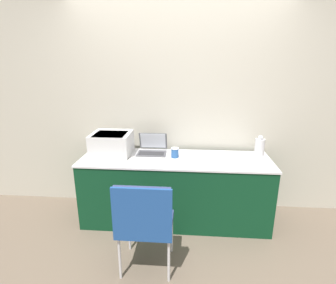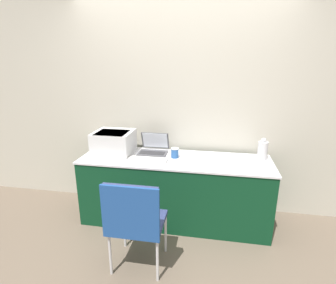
% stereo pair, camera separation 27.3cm
% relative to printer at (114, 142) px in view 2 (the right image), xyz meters
% --- Properties ---
extents(ground_plane, '(14.00, 14.00, 0.00)m').
position_rel_printer_xyz_m(ground_plane, '(0.73, -0.37, -0.91)').
color(ground_plane, '#6B5B4C').
extents(wall_back, '(8.00, 0.05, 2.60)m').
position_rel_printer_xyz_m(wall_back, '(0.73, 0.35, 0.39)').
color(wall_back, '#B7B2A3').
rests_on(wall_back, ground_plane).
extents(table, '(2.12, 0.64, 0.77)m').
position_rel_printer_xyz_m(table, '(0.73, -0.06, -0.53)').
color(table, '#0C381E').
rests_on(table, ground_plane).
extents(printer, '(0.44, 0.40, 0.26)m').
position_rel_printer_xyz_m(printer, '(0.00, 0.00, 0.00)').
color(printer, silver).
rests_on(printer, table).
extents(laptop_left, '(0.33, 0.31, 0.23)m').
position_rel_printer_xyz_m(laptop_left, '(0.45, 0.10, -0.09)').
color(laptop_left, '#4C4C51').
rests_on(laptop_left, table).
extents(external_keyboard, '(0.43, 0.15, 0.02)m').
position_rel_printer_xyz_m(external_keyboard, '(0.45, -0.17, -0.13)').
color(external_keyboard, silver).
rests_on(external_keyboard, table).
extents(coffee_cup, '(0.09, 0.09, 0.11)m').
position_rel_printer_xyz_m(coffee_cup, '(0.72, -0.02, -0.09)').
color(coffee_cup, '#285699').
rests_on(coffee_cup, table).
extents(metal_pitcher, '(0.11, 0.11, 0.24)m').
position_rel_printer_xyz_m(metal_pitcher, '(1.68, 0.10, -0.03)').
color(metal_pitcher, silver).
rests_on(metal_pitcher, table).
extents(chair, '(0.48, 0.43, 0.89)m').
position_rel_printer_xyz_m(chair, '(0.52, -0.93, -0.36)').
color(chair, navy).
rests_on(chair, ground_plane).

